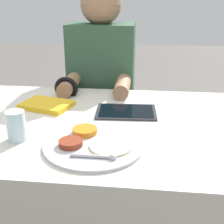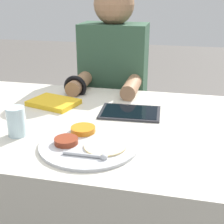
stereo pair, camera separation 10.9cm
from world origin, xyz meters
name	(u,v)px [view 1 (the left image)]	position (x,y,z in m)	size (l,w,h in m)	color
dining_table	(87,199)	(0.00, 0.00, 0.36)	(1.26, 0.81, 0.71)	beige
thali_tray	(93,144)	(0.06, -0.19, 0.72)	(0.32, 0.32, 0.03)	#B7BABF
red_notebook	(47,105)	(-0.19, 0.13, 0.72)	(0.23, 0.19, 0.02)	silver
tablet_device	(126,112)	(0.15, 0.10, 0.72)	(0.25, 0.18, 0.01)	#28282D
person_diner	(102,105)	(-0.01, 0.54, 0.58)	(0.35, 0.42, 1.20)	black
drinking_glass	(16,126)	(-0.19, -0.18, 0.76)	(0.06, 0.06, 0.10)	silver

